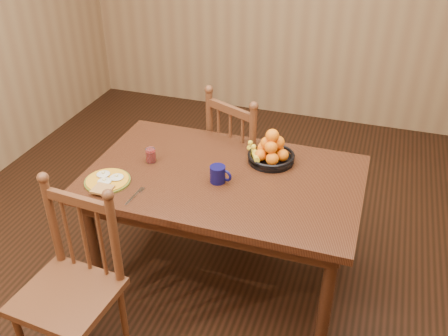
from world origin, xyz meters
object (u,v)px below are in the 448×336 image
(chair_far, at_px, (245,160))
(breakfast_plate, at_px, (107,181))
(dining_table, at_px, (224,187))
(fruit_bowl, at_px, (271,152))
(chair_near, at_px, (72,287))
(coffee_mug, at_px, (218,174))

(chair_far, height_order, breakfast_plate, chair_far)
(dining_table, xyz_separation_m, breakfast_plate, (-0.61, -0.28, 0.10))
(dining_table, xyz_separation_m, fruit_bowl, (0.22, 0.24, 0.15))
(chair_far, bearing_deg, chair_near, 95.86)
(coffee_mug, bearing_deg, fruit_bowl, 54.12)
(dining_table, relative_size, coffee_mug, 11.97)
(breakfast_plate, height_order, fruit_bowl, fruit_bowl)
(breakfast_plate, relative_size, fruit_bowl, 0.89)
(dining_table, xyz_separation_m, chair_far, (-0.05, 0.61, -0.16))
(coffee_mug, bearing_deg, chair_near, -123.54)
(chair_far, bearing_deg, dining_table, 118.34)
(chair_near, height_order, breakfast_plate, chair_near)
(dining_table, relative_size, chair_near, 1.58)
(dining_table, distance_m, chair_near, 1.02)
(coffee_mug, xyz_separation_m, fruit_bowl, (0.23, 0.31, 0.01))
(chair_near, distance_m, coffee_mug, 0.99)
(breakfast_plate, height_order, coffee_mug, coffee_mug)
(chair_near, bearing_deg, chair_far, 76.48)
(chair_far, distance_m, chair_near, 1.54)
(dining_table, bearing_deg, chair_near, -121.60)
(chair_far, xyz_separation_m, breakfast_plate, (-0.57, -0.89, 0.26))
(chair_near, relative_size, coffee_mug, 7.57)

